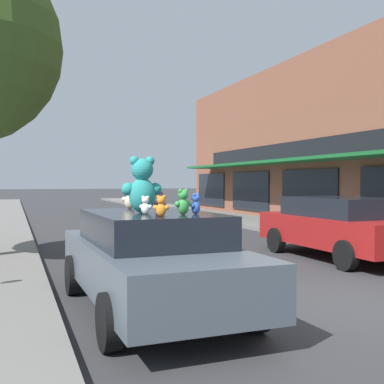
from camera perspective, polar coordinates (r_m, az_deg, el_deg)
The scene contains 10 objects.
ground_plane at distance 7.88m, azimuth 16.73°, elevation -12.58°, with size 260.00×260.00×0.00m, color #333335.
plush_art_car at distance 7.05m, azimuth -4.92°, elevation -7.76°, with size 2.10×4.68×1.43m.
teddy_bear_giant at distance 6.87m, azimuth -5.93°, elevation 0.77°, with size 0.59×0.36×0.81m.
teddy_bear_green at distance 6.42m, azimuth -1.07°, elevation -1.22°, with size 0.26×0.19×0.35m.
teddy_bear_orange at distance 6.08m, azimuth -3.68°, elevation -1.70°, with size 0.20×0.16×0.27m.
teddy_bear_white at distance 6.53m, azimuth -5.54°, elevation -1.59°, with size 0.18×0.16×0.25m.
teddy_bear_pink at distance 7.07m, azimuth -3.84°, elevation -1.19°, with size 0.20×0.21×0.30m.
teddy_bear_cream at distance 7.90m, azimuth -7.38°, elevation -0.70°, with size 0.28×0.19×0.37m.
teddy_bear_blue at distance 6.54m, azimuth 0.44°, elevation -1.44°, with size 0.20×0.19×0.29m.
parked_car_far_center at distance 12.33m, azimuth 17.17°, elevation -3.80°, with size 2.11×4.61×1.49m.
Camera 1 is at (-4.63, -6.10, 1.87)m, focal length 45.00 mm.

